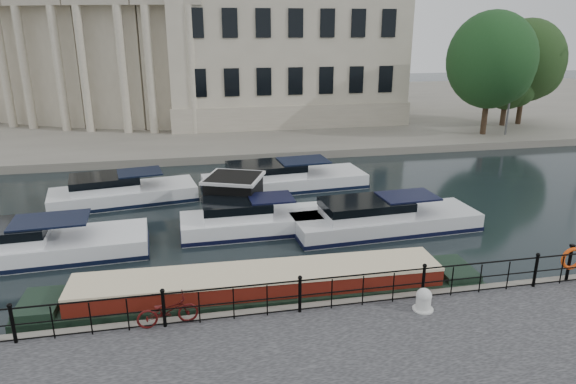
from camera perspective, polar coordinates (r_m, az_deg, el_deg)
The scene contains 12 objects.
ground_plane at distance 18.22m, azimuth -0.29°, elevation -11.04°, with size 160.00×160.00×0.00m, color black.
far_bank at distance 55.38m, azimuth -8.28°, elevation 8.90°, with size 120.00×42.00×0.55m, color #6B665B.
railing at distance 15.71m, azimuth 1.33°, elevation -11.11°, with size 24.14×0.14×1.22m.
civic_building at distance 50.41m, azimuth -9.49°, elevation 15.70°, with size 53.55×31.84×16.85m.
lamp_posts at distance 46.71m, azimuth 27.62°, elevation 11.03°, with size 8.24×1.55×8.07m.
bicycle at distance 15.58m, azimuth -13.24°, elevation -12.72°, with size 0.61×1.75×0.92m, color #450C0C.
mooring_bollard at distance 16.49m, azimuth 14.84°, elevation -11.51°, with size 0.64×0.64×0.72m.
life_ring_post at distance 19.80m, azimuth 28.98°, elevation -6.53°, with size 0.82×0.21×1.33m.
narrowboat at distance 17.40m, azimuth -3.07°, elevation -11.19°, with size 15.16×2.43×1.55m.
harbour_hut at distance 24.52m, azimuth -5.98°, elevation -0.87°, with size 4.25×3.93×2.22m.
cabin_cruisers at distance 24.82m, azimuth -8.36°, elevation -2.17°, with size 24.42×10.60×1.99m.
trees at distance 46.71m, azimuth 23.48°, elevation 12.71°, with size 12.11×10.00×9.51m.
Camera 1 is at (-3.09, -15.63, 8.84)m, focal length 32.00 mm.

